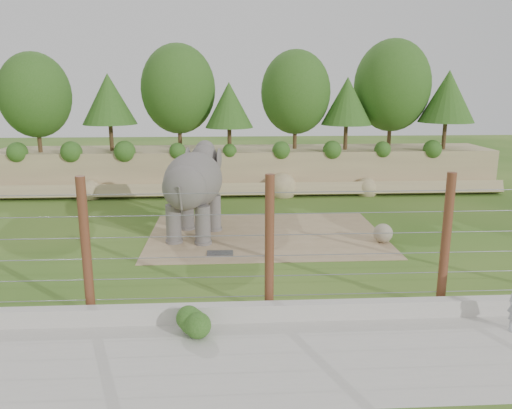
{
  "coord_description": "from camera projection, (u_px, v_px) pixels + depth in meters",
  "views": [
    {
      "loc": [
        -1.13,
        -17.6,
        6.34
      ],
      "look_at": [
        0.0,
        2.0,
        1.6
      ],
      "focal_mm": 35.0,
      "sensor_mm": 36.0,
      "label": 1
    }
  ],
  "objects": [
    {
      "name": "ground",
      "position": [
        259.0,
        259.0,
        18.64
      ],
      "size": [
        90.0,
        90.0,
        0.0
      ],
      "primitive_type": "plane",
      "color": "#2B5917",
      "rests_on": "ground"
    },
    {
      "name": "walkway",
      "position": [
        278.0,
        358.0,
        11.84
      ],
      "size": [
        26.0,
        4.0,
        0.01
      ],
      "primitive_type": "cube",
      "color": "beige",
      "rests_on": "ground"
    },
    {
      "name": "drain_grate",
      "position": [
        220.0,
        253.0,
        19.15
      ],
      "size": [
        1.0,
        0.6,
        0.03
      ],
      "primitive_type": "cube",
      "color": "#262628",
      "rests_on": "dirt_patch"
    },
    {
      "name": "elephant",
      "position": [
        194.0,
        193.0,
        20.93
      ],
      "size": [
        2.89,
        4.97,
        3.77
      ],
      "primitive_type": null,
      "rotation": [
        0.0,
        0.0,
        -0.2
      ],
      "color": "#56504C",
      "rests_on": "ground"
    },
    {
      "name": "back_embankment",
      "position": [
        256.0,
        125.0,
        30.04
      ],
      "size": [
        30.0,
        5.52,
        8.77
      ],
      "color": "#9D8564",
      "rests_on": "ground"
    },
    {
      "name": "dirt_patch",
      "position": [
        266.0,
        235.0,
        21.57
      ],
      "size": [
        10.0,
        7.0,
        0.02
      ],
      "primitive_type": "cube",
      "color": "#997C58",
      "rests_on": "ground"
    },
    {
      "name": "stone_ball",
      "position": [
        383.0,
        233.0,
        20.4
      ],
      "size": [
        0.79,
        0.79,
        0.79
      ],
      "primitive_type": "sphere",
      "color": "gray",
      "rests_on": "dirt_patch"
    },
    {
      "name": "retaining_wall",
      "position": [
        271.0,
        312.0,
        13.72
      ],
      "size": [
        26.0,
        0.35,
        0.5
      ],
      "primitive_type": "cube",
      "color": "beige",
      "rests_on": "ground"
    },
    {
      "name": "barrier_fence",
      "position": [
        269.0,
        245.0,
        13.8
      ],
      "size": [
        20.26,
        0.26,
        4.0
      ],
      "color": "brown",
      "rests_on": "ground"
    },
    {
      "name": "walkway_shrub",
      "position": [
        192.0,
        323.0,
        12.8
      ],
      "size": [
        0.74,
        0.74,
        0.74
      ],
      "primitive_type": "sphere",
      "color": "#285719",
      "rests_on": "walkway"
    }
  ]
}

